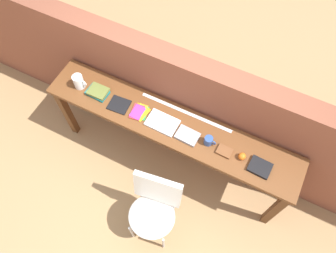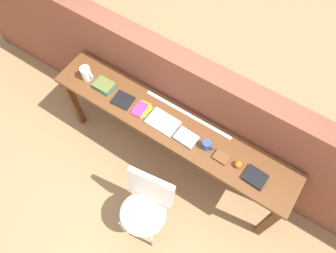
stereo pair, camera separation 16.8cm
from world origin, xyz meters
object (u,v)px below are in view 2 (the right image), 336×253
object	(u,v)px
book_open_centre	(163,122)
sports_ball_small	(238,164)
magazine_cycling	(123,100)
pamphlet_pile_colourful	(142,109)
pitcher_white	(86,73)
leather_journal_brown	(221,157)
chair_white_moulded	(146,205)
book_repair_rightmost	(255,177)
book_stack_leftmost	(104,85)
mug	(207,145)

from	to	relation	value
book_open_centre	sports_ball_small	distance (m)	0.77
magazine_cycling	pamphlet_pile_colourful	distance (m)	0.21
pitcher_white	leather_journal_brown	distance (m)	1.53
chair_white_moulded	pamphlet_pile_colourful	world-z (taller)	pamphlet_pile_colourful
book_open_centre	leather_journal_brown	world-z (taller)	leather_journal_brown
book_repair_rightmost	sports_ball_small	bearing A→B (deg)	177.07
book_open_centre	leather_journal_brown	xyz separation A→B (m)	(0.62, -0.01, 0.00)
book_stack_leftmost	chair_white_moulded	bearing A→B (deg)	-35.05
book_open_centre	leather_journal_brown	distance (m)	0.62
chair_white_moulded	magazine_cycling	size ratio (longest dim) A/B	4.69
magazine_cycling	book_repair_rightmost	xyz separation A→B (m)	(1.40, -0.00, 0.01)
magazine_cycling	book_repair_rightmost	world-z (taller)	book_repair_rightmost
pamphlet_pile_colourful	pitcher_white	bearing A→B (deg)	179.86
chair_white_moulded	magazine_cycling	distance (m)	1.01
pitcher_white	pamphlet_pile_colourful	distance (m)	0.67
pitcher_white	book_stack_leftmost	size ratio (longest dim) A/B	0.85
pitcher_white	leather_journal_brown	size ratio (longest dim) A/B	1.41
book_stack_leftmost	book_repair_rightmost	distance (m)	1.65
chair_white_moulded	mug	world-z (taller)	mug
magazine_cycling	leather_journal_brown	distance (m)	1.07
pitcher_white	book_open_centre	size ratio (longest dim) A/B	0.64
book_stack_leftmost	magazine_cycling	size ratio (longest dim) A/B	1.13
book_open_centre	sports_ball_small	size ratio (longest dim) A/B	4.36
pitcher_white	book_open_centre	distance (m)	0.91
chair_white_moulded	leather_journal_brown	world-z (taller)	leather_journal_brown
pamphlet_pile_colourful	book_repair_rightmost	bearing A→B (deg)	-1.05
mug	book_open_centre	bearing A→B (deg)	-179.43
pitcher_white	magazine_cycling	bearing A→B (deg)	-2.47
chair_white_moulded	pitcher_white	bearing A→B (deg)	150.16
pitcher_white	mug	size ratio (longest dim) A/B	1.67
book_stack_leftmost	leather_journal_brown	bearing A→B (deg)	-1.12
chair_white_moulded	book_stack_leftmost	distance (m)	1.22
book_stack_leftmost	pitcher_white	bearing A→B (deg)	-178.23
pamphlet_pile_colourful	book_repair_rightmost	xyz separation A→B (m)	(1.19, -0.02, 0.01)
chair_white_moulded	pamphlet_pile_colourful	distance (m)	0.89
pamphlet_pile_colourful	book_stack_leftmost	bearing A→B (deg)	179.04
book_open_centre	pitcher_white	bearing A→B (deg)	-179.19
leather_journal_brown	chair_white_moulded	bearing A→B (deg)	-118.97
book_stack_leftmost	book_open_centre	size ratio (longest dim) A/B	0.75
book_stack_leftmost	book_repair_rightmost	bearing A→B (deg)	-1.02
pitcher_white	book_repair_rightmost	size ratio (longest dim) A/B	0.98
chair_white_moulded	book_open_centre	xyz separation A→B (m)	(-0.24, 0.65, 0.36)
leather_journal_brown	sports_ball_small	world-z (taller)	sports_ball_small
leather_journal_brown	book_repair_rightmost	xyz separation A→B (m)	(0.33, -0.00, 0.00)
pamphlet_pile_colourful	mug	distance (m)	0.70
magazine_cycling	book_repair_rightmost	bearing A→B (deg)	-4.53
book_stack_leftmost	pamphlet_pile_colourful	distance (m)	0.46
book_stack_leftmost	mug	xyz separation A→B (m)	(1.16, -0.01, 0.02)
book_stack_leftmost	sports_ball_small	bearing A→B (deg)	-0.48
pitcher_white	pamphlet_pile_colourful	world-z (taller)	pitcher_white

